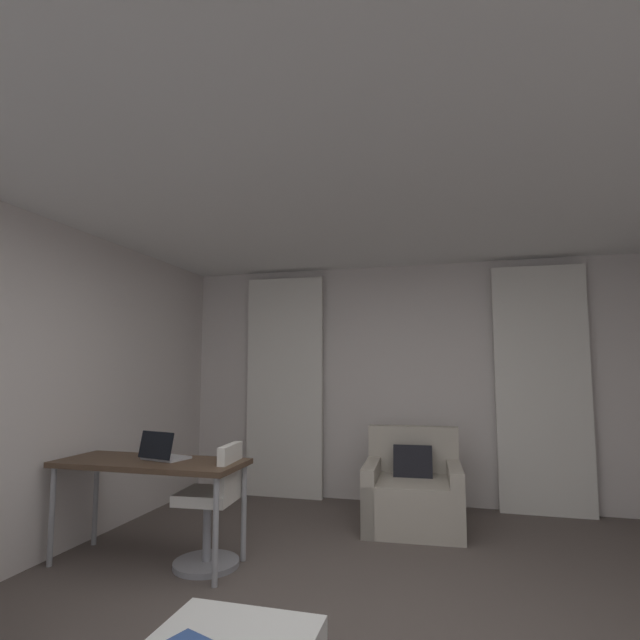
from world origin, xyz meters
The scene contains 8 objects.
wall_window centered at (0.00, 3.03, 1.30)m, with size 5.12×0.06×2.60m.
ceiling centered at (0.00, 0.00, 2.63)m, with size 5.12×6.12×0.06m, color white.
curtain_left_panel centered at (-1.38, 2.90, 1.25)m, with size 0.90×0.06×2.50m.
curtain_right_panel centered at (1.38, 2.90, 1.25)m, with size 0.90×0.06×2.50m.
armchair centered at (0.12, 2.19, 0.29)m, with size 0.91×0.86×0.88m.
desk centered at (-1.73, 0.83, 0.68)m, with size 1.43×0.57×0.75m.
desk_chair centered at (-1.24, 0.89, 0.39)m, with size 0.48×0.48×0.88m.
laptop centered at (-1.65, 0.87, 0.80)m, with size 0.37×0.31×0.22m.
Camera 1 is at (0.49, -2.53, 1.43)m, focal length 27.64 mm.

